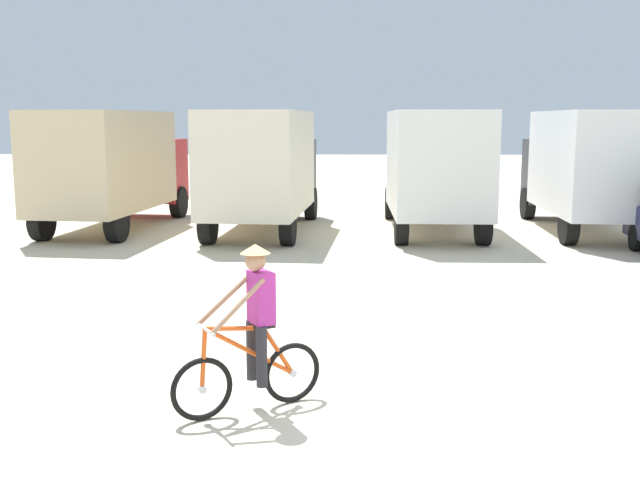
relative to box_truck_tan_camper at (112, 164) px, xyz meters
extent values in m
plane|color=beige|center=(6.31, -13.16, -1.87)|extent=(120.00, 120.00, 0.00)
cube|color=#CCB78E|center=(-0.06, -0.57, 0.13)|extent=(2.93, 5.42, 2.70)
cube|color=#B21E1E|center=(0.29, 2.81, -0.37)|extent=(2.34, 1.72, 2.00)
cube|color=black|center=(0.37, 3.51, -0.02)|extent=(2.02, 0.29, 0.80)
cylinder|color=black|center=(-0.73, 2.82, -1.37)|extent=(0.42, 1.03, 1.00)
cylinder|color=black|center=(1.30, 2.60, -1.37)|extent=(0.42, 1.03, 1.00)
cylinder|color=black|center=(-1.25, -2.15, -1.37)|extent=(0.42, 1.03, 1.00)
cylinder|color=black|center=(0.78, -2.36, -1.37)|extent=(0.42, 1.03, 1.00)
cube|color=beige|center=(4.31, -0.96, 0.13)|extent=(2.78, 5.37, 2.70)
cube|color=#2D2D33|center=(4.56, 2.43, -0.37)|extent=(2.31, 1.66, 2.00)
cube|color=black|center=(4.61, 3.13, -0.02)|extent=(2.02, 0.23, 0.80)
cylinder|color=black|center=(3.54, 2.40, -1.37)|extent=(0.39, 1.02, 1.00)
cylinder|color=black|center=(5.57, 2.25, -1.37)|extent=(0.39, 1.02, 1.00)
cylinder|color=black|center=(3.16, -2.57, -1.37)|extent=(0.39, 1.02, 1.00)
cylinder|color=black|center=(5.19, -2.73, -1.37)|extent=(0.39, 1.02, 1.00)
cube|color=white|center=(9.07, -0.84, 0.13)|extent=(2.46, 5.23, 2.70)
cube|color=silver|center=(9.11, 2.56, -0.37)|extent=(2.22, 1.52, 2.00)
cube|color=black|center=(9.12, 3.26, -0.02)|extent=(2.02, 0.10, 0.80)
cylinder|color=black|center=(8.09, 2.47, -1.37)|extent=(0.33, 1.00, 1.00)
cylinder|color=black|center=(10.13, 2.45, -1.37)|extent=(0.33, 1.00, 1.00)
cylinder|color=black|center=(8.04, -2.52, -1.37)|extent=(0.33, 1.00, 1.00)
cylinder|color=black|center=(10.08, -2.54, -1.37)|extent=(0.33, 1.00, 1.00)
cube|color=white|center=(13.32, -0.77, 0.13)|extent=(2.61, 5.30, 2.70)
cube|color=#2D2D33|center=(13.47, 2.63, -0.37)|extent=(2.26, 1.59, 2.00)
cube|color=black|center=(13.50, 3.33, -0.02)|extent=(2.03, 0.16, 0.80)
cylinder|color=black|center=(12.44, 2.57, -1.37)|extent=(0.36, 1.01, 1.00)
cylinder|color=black|center=(14.48, 2.49, -1.37)|extent=(0.36, 1.01, 1.00)
cylinder|color=black|center=(12.23, -2.42, -1.37)|extent=(0.36, 1.01, 1.00)
cylinder|color=black|center=(13.61, -3.25, -1.55)|extent=(0.26, 0.65, 0.64)
torus|color=black|center=(5.07, -13.71, -1.53)|extent=(0.62, 0.40, 0.68)
cylinder|color=silver|center=(5.07, -13.71, -1.53)|extent=(0.11, 0.11, 0.08)
torus|color=black|center=(5.98, -13.17, -1.53)|extent=(0.62, 0.40, 0.68)
cylinder|color=silver|center=(5.98, -13.17, -1.53)|extent=(0.11, 0.11, 0.08)
cylinder|color=#E05119|center=(5.55, -13.43, -1.21)|extent=(0.91, 0.56, 0.68)
cylinder|color=#E05119|center=(5.40, -13.51, -0.93)|extent=(0.60, 0.38, 0.13)
cylinder|color=#E05119|center=(5.83, -13.26, -1.25)|extent=(0.36, 0.24, 0.59)
cylinder|color=#E05119|center=(5.09, -13.69, -1.21)|extent=(0.11, 0.09, 0.64)
cylinder|color=silver|center=(5.11, -13.68, -0.89)|extent=(0.29, 0.47, 0.04)
cube|color=black|center=(5.68, -13.35, -0.94)|extent=(0.27, 0.23, 0.06)
cube|color=#AD2D8C|center=(5.66, -13.36, -0.63)|extent=(0.33, 0.38, 0.56)
sphere|color=#A87A5B|center=(5.61, -13.39, -0.23)|extent=(0.22, 0.22, 0.22)
cone|color=tan|center=(5.61, -13.39, -0.10)|extent=(0.32, 0.32, 0.10)
cylinder|color=#26262B|center=(5.68, -13.50, -1.24)|extent=(0.12, 0.12, 0.66)
cylinder|color=#26262B|center=(5.54, -13.28, -1.24)|extent=(0.12, 0.12, 0.66)
cylinder|color=#A87A5B|center=(5.46, -13.69, -0.65)|extent=(0.55, 0.40, 0.53)
cylinder|color=#A87A5B|center=(5.28, -13.37, -0.65)|extent=(0.58, 0.33, 0.53)
camera|label=1|loc=(6.50, -21.04, 1.23)|focal=41.75mm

